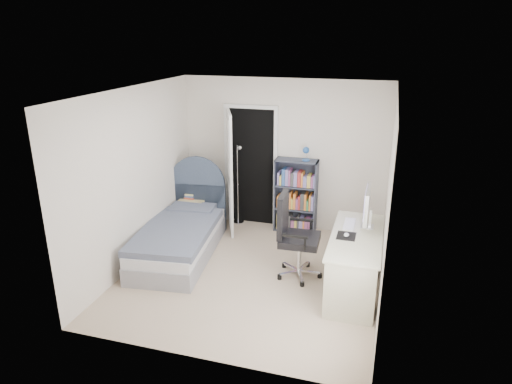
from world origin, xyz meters
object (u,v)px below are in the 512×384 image
(bookcase, at_px, (296,198))
(floor_lamp, at_px, (239,192))
(office_chair, at_px, (293,232))
(desk, at_px, (355,260))
(nightstand, at_px, (194,204))
(bed, at_px, (181,235))

(bookcase, bearing_deg, floor_lamp, 178.78)
(office_chair, bearing_deg, floor_lamp, 130.05)
(floor_lamp, height_order, desk, floor_lamp)
(desk, height_order, office_chair, desk)
(floor_lamp, bearing_deg, desk, -38.02)
(nightstand, relative_size, desk, 0.39)
(bookcase, bearing_deg, bed, -138.38)
(nightstand, relative_size, bookcase, 0.42)
(floor_lamp, distance_m, desk, 2.69)
(nightstand, bearing_deg, bookcase, 11.43)
(office_chair, bearing_deg, nightstand, 149.56)
(nightstand, distance_m, bookcase, 1.73)
(bed, height_order, bookcase, bookcase)
(office_chair, bearing_deg, desk, -9.77)
(bookcase, distance_m, office_chair, 1.51)
(bed, xyz_separation_m, nightstand, (-0.21, 0.98, 0.12))
(bed, xyz_separation_m, floor_lamp, (0.47, 1.34, 0.29))
(nightstand, bearing_deg, office_chair, -30.44)
(desk, distance_m, office_chair, 0.89)
(nightstand, xyz_separation_m, desk, (2.80, -1.29, 0.01))
(bed, relative_size, desk, 1.37)
(bed, distance_m, floor_lamp, 1.45)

